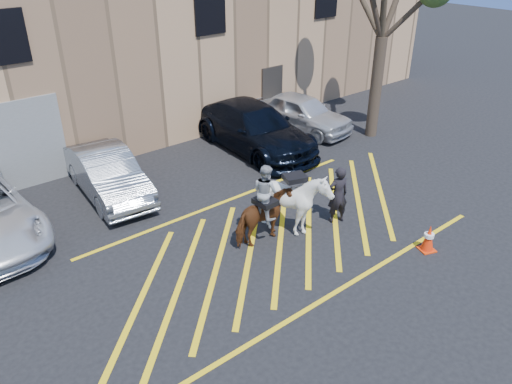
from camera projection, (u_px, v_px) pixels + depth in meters
ground at (273, 232)px, 13.53m from camera, size 90.00×90.00×0.00m
car_silver_sedan at (108, 174)px, 15.09m from camera, size 1.91×4.42×1.42m
car_blue_suv at (254, 128)px, 18.23m from camera, size 2.62×5.81×1.65m
car_white_suv at (302, 113)px, 19.99m from camera, size 2.30×4.49×1.46m
handler at (338, 195)px, 13.65m from camera, size 0.71×0.58×1.66m
warehouse at (77, 30)px, 19.97m from camera, size 32.42×10.20×7.30m
hatching_zone at (281, 236)px, 13.32m from camera, size 12.60×5.12×0.01m
mounted_bay at (265, 212)px, 12.72m from camera, size 1.70×0.83×2.20m
saddled_white at (294, 202)px, 13.09m from camera, size 1.94×2.06×1.85m
traffic_cone at (429, 238)px, 12.61m from camera, size 0.49×0.49×0.73m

